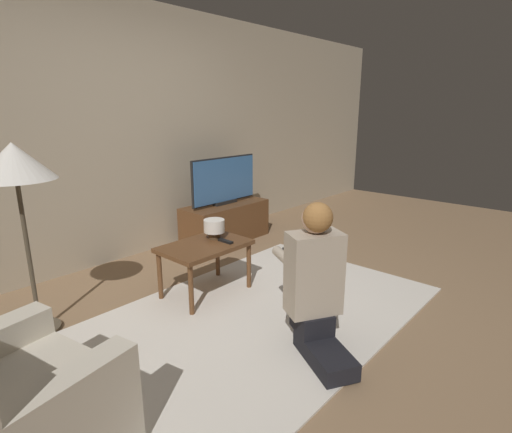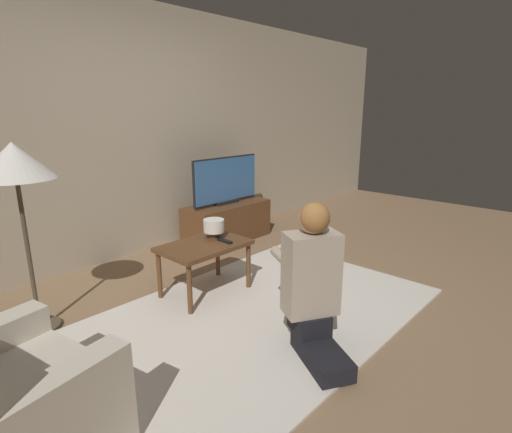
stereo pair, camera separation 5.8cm
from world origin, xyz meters
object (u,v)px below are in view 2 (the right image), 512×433
object	(u,v)px
tv	(226,180)
person_kneeling	(312,281)
table_lamp	(214,227)
floor_lamp	(15,169)
armchair	(0,416)
coffee_table	(204,250)

from	to	relation	value
tv	person_kneeling	world-z (taller)	tv
person_kneeling	table_lamp	xyz separation A→B (m)	(0.23, 1.19, 0.07)
floor_lamp	table_lamp	xyz separation A→B (m)	(1.34, -0.40, -0.61)
tv	armchair	xyz separation A→B (m)	(-2.86, -1.63, -0.46)
coffee_table	armchair	xyz separation A→B (m)	(-1.72, -0.69, -0.12)
armchair	person_kneeling	xyz separation A→B (m)	(1.65, -0.45, 0.21)
tv	armchair	bearing A→B (deg)	-150.36
tv	coffee_table	distance (m)	1.51
person_kneeling	table_lamp	world-z (taller)	person_kneeling
table_lamp	tv	bearing A→B (deg)	42.20
floor_lamp	table_lamp	world-z (taller)	floor_lamp
tv	person_kneeling	size ratio (longest dim) A/B	0.98
armchair	table_lamp	xyz separation A→B (m)	(1.88, 0.73, 0.28)
person_kneeling	coffee_table	bearing A→B (deg)	-63.45
tv	armchair	distance (m)	3.32
coffee_table	person_kneeling	distance (m)	1.15
tv	coffee_table	bearing A→B (deg)	-140.44
tv	floor_lamp	world-z (taller)	floor_lamp
coffee_table	floor_lamp	size ratio (longest dim) A/B	0.54
tv	armchair	world-z (taller)	tv
coffee_table	floor_lamp	xyz separation A→B (m)	(-1.19, 0.45, 0.77)
armchair	person_kneeling	bearing A→B (deg)	-115.79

